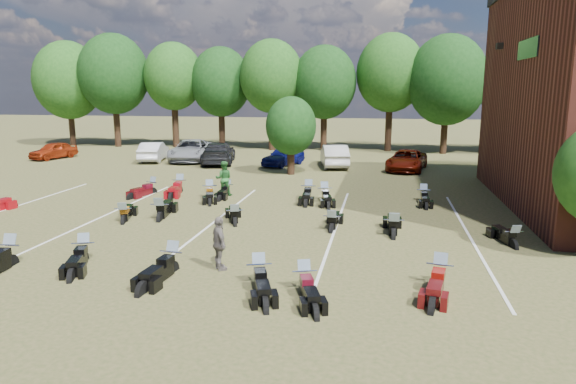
% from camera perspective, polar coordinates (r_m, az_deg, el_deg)
% --- Properties ---
extents(ground, '(160.00, 160.00, 0.00)m').
position_cam_1_polar(ground, '(17.63, -2.17, -6.37)').
color(ground, brown).
rests_on(ground, ground).
extents(car_0, '(2.48, 4.08, 1.30)m').
position_cam_1_polar(car_0, '(44.09, -24.61, 4.21)').
color(car_0, maroon).
rests_on(car_0, ground).
extents(car_1, '(2.42, 4.59, 1.44)m').
position_cam_1_polar(car_1, '(40.23, -14.71, 4.38)').
color(car_1, silver).
rests_on(car_1, ground).
extents(car_2, '(3.42, 6.04, 1.59)m').
position_cam_1_polar(car_2, '(39.72, -10.69, 4.58)').
color(car_2, gray).
rests_on(car_2, ground).
extents(car_3, '(3.29, 5.73, 1.56)m').
position_cam_1_polar(car_3, '(37.82, -7.74, 4.32)').
color(car_3, black).
rests_on(car_3, ground).
extents(car_4, '(2.92, 4.23, 1.34)m').
position_cam_1_polar(car_4, '(36.54, -0.53, 3.99)').
color(car_4, '#0C1057').
rests_on(car_4, ground).
extents(car_5, '(2.54, 4.98, 1.57)m').
position_cam_1_polar(car_5, '(36.13, 5.16, 4.05)').
color(car_5, '#AEADA9').
rests_on(car_5, ground).
extents(car_6, '(3.11, 5.22, 1.36)m').
position_cam_1_polar(car_6, '(35.29, 13.06, 3.45)').
color(car_6, '#4F0E04').
rests_on(car_6, ground).
extents(car_7, '(2.24, 4.89, 1.39)m').
position_cam_1_polar(car_7, '(37.53, 23.30, 3.30)').
color(car_7, '#3E3D43').
rests_on(car_7, ground).
extents(person_green, '(1.00, 0.86, 1.77)m').
position_cam_1_polar(person_green, '(26.37, -7.15, 1.51)').
color(person_green, '#256227').
rests_on(person_green, ground).
extents(person_grey, '(0.90, 1.02, 1.65)m').
position_cam_1_polar(person_grey, '(15.58, -7.64, -5.69)').
color(person_grey, '#635A55').
rests_on(person_grey, ground).
extents(motorcycle_0, '(1.00, 2.55, 1.39)m').
position_cam_1_polar(motorcycle_0, '(18.16, -28.48, -7.25)').
color(motorcycle_0, black).
rests_on(motorcycle_0, ground).
extents(motorcycle_2, '(1.42, 2.36, 1.25)m').
position_cam_1_polar(motorcycle_2, '(17.63, -21.67, -7.20)').
color(motorcycle_2, black).
rests_on(motorcycle_2, ground).
extents(motorcycle_3, '(0.92, 2.39, 1.31)m').
position_cam_1_polar(motorcycle_3, '(15.88, -12.74, -8.69)').
color(motorcycle_3, black).
rests_on(motorcycle_3, ground).
extents(motorcycle_4, '(1.42, 2.38, 1.27)m').
position_cam_1_polar(motorcycle_4, '(14.54, -3.22, -10.32)').
color(motorcycle_4, black).
rests_on(motorcycle_4, ground).
extents(motorcycle_5, '(1.33, 2.27, 1.21)m').
position_cam_1_polar(motorcycle_5, '(14.11, 1.84, -11.02)').
color(motorcycle_5, black).
rests_on(motorcycle_5, ground).
extents(motorcycle_6, '(1.19, 2.45, 1.31)m').
position_cam_1_polar(motorcycle_6, '(15.03, 16.41, -10.06)').
color(motorcycle_6, '#43090A').
rests_on(motorcycle_6, ground).
extents(motorcycle_8, '(1.32, 2.31, 1.23)m').
position_cam_1_polar(motorcycle_8, '(22.01, -17.79, -3.30)').
color(motorcycle_8, black).
rests_on(motorcycle_8, ground).
extents(motorcycle_9, '(1.20, 2.57, 1.38)m').
position_cam_1_polar(motorcycle_9, '(22.02, -14.02, -3.08)').
color(motorcycle_9, black).
rests_on(motorcycle_9, ground).
extents(motorcycle_10, '(1.39, 2.30, 1.22)m').
position_cam_1_polar(motorcycle_10, '(20.77, -5.91, -3.67)').
color(motorcycle_10, black).
rests_on(motorcycle_10, ground).
extents(motorcycle_11, '(0.72, 2.18, 1.21)m').
position_cam_1_polar(motorcycle_11, '(19.83, 4.87, -4.38)').
color(motorcycle_11, black).
rests_on(motorcycle_11, ground).
extents(motorcycle_12, '(0.82, 2.43, 1.35)m').
position_cam_1_polar(motorcycle_12, '(19.35, 11.61, -4.98)').
color(motorcycle_12, black).
rests_on(motorcycle_12, ground).
extents(motorcycle_13, '(1.13, 2.18, 1.16)m').
position_cam_1_polar(motorcycle_13, '(19.41, 23.72, -5.68)').
color(motorcycle_13, black).
rests_on(motorcycle_13, ground).
extents(motorcycle_14, '(1.26, 2.28, 1.21)m').
position_cam_1_polar(motorcycle_14, '(27.77, -14.84, -0.15)').
color(motorcycle_14, '#4A0A0F').
rests_on(motorcycle_14, ground).
extents(motorcycle_15, '(1.09, 2.50, 1.35)m').
position_cam_1_polar(motorcycle_15, '(27.70, -11.91, -0.04)').
color(motorcycle_15, maroon).
rests_on(motorcycle_15, ground).
extents(motorcycle_16, '(0.71, 2.04, 1.12)m').
position_cam_1_polar(motorcycle_16, '(26.63, -6.73, -0.33)').
color(motorcycle_16, black).
rests_on(motorcycle_16, ground).
extents(motorcycle_17, '(1.44, 2.40, 1.28)m').
position_cam_1_polar(motorcycle_17, '(26.04, -8.68, -0.65)').
color(motorcycle_17, black).
rests_on(motorcycle_17, ground).
extents(motorcycle_18, '(1.21, 2.41, 1.29)m').
position_cam_1_polar(motorcycle_18, '(25.16, 4.07, -0.97)').
color(motorcycle_18, black).
rests_on(motorcycle_18, ground).
extents(motorcycle_19, '(0.94, 2.44, 1.33)m').
position_cam_1_polar(motorcycle_19, '(25.57, 2.27, -0.75)').
color(motorcycle_19, black).
rests_on(motorcycle_19, ground).
extents(motorcycle_20, '(0.71, 2.16, 1.20)m').
position_cam_1_polar(motorcycle_20, '(25.71, 14.78, -1.06)').
color(motorcycle_20, black).
rests_on(motorcycle_20, ground).
extents(tree_line, '(56.00, 6.00, 9.79)m').
position_cam_1_polar(tree_line, '(45.63, 4.67, 12.54)').
color(tree_line, black).
rests_on(tree_line, ground).
extents(young_tree_midfield, '(3.20, 3.20, 4.70)m').
position_cam_1_polar(young_tree_midfield, '(32.46, 0.34, 7.36)').
color(young_tree_midfield, black).
rests_on(young_tree_midfield, ground).
extents(parking_lines, '(20.10, 14.00, 0.01)m').
position_cam_1_polar(parking_lines, '(21.19, -8.34, -3.41)').
color(parking_lines, silver).
rests_on(parking_lines, ground).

